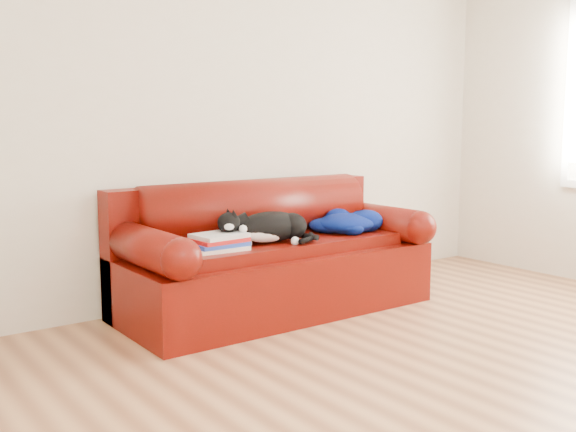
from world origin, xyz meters
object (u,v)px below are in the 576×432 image
object	(u,v)px
blanket	(346,222)
book_stack	(218,242)
sofa_base	(275,276)
cat	(269,228)

from	to	relation	value
blanket	book_stack	bearing A→B (deg)	-177.28
sofa_base	cat	bearing A→B (deg)	-138.54
cat	blanket	world-z (taller)	cat
sofa_base	book_stack	size ratio (longest dim) A/B	6.10
sofa_base	blanket	world-z (taller)	blanket
blanket	sofa_base	bearing A→B (deg)	171.56
book_stack	sofa_base	bearing A→B (deg)	14.44
sofa_base	blanket	distance (m)	0.66
sofa_base	book_stack	distance (m)	0.62
cat	blanket	xyz separation A→B (m)	(0.69, 0.03, -0.03)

